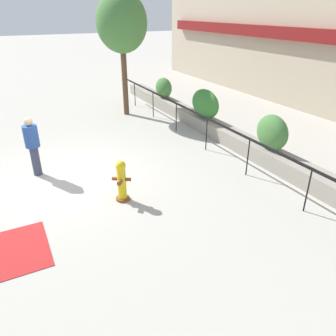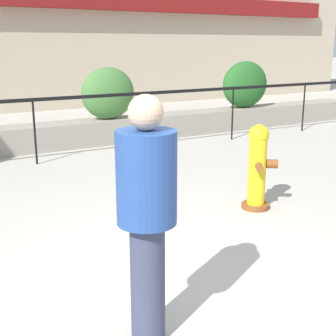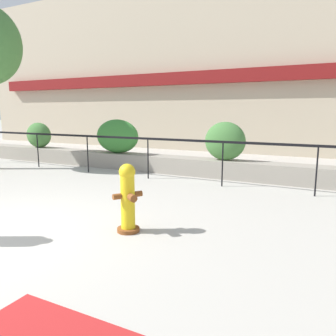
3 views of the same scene
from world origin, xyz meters
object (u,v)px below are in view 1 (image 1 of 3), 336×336
Objects in this scene: hedge_bush_0 at (164,88)px; hedge_bush_1 at (205,104)px; pedestrian at (32,143)px; hedge_bush_2 at (272,133)px; fire_hydrant at (122,180)px; street_tree at (122,23)px.

hedge_bush_1 is at bearing 0.00° from hedge_bush_0.
pedestrian is (1.13, -6.51, -0.06)m from hedge_bush_1.
hedge_bush_2 is 0.67× the size of pedestrian.
hedge_bush_2 is at bearing 0.00° from hedge_bush_0.
pedestrian is (-2.48, -1.72, 0.44)m from fire_hydrant.
hedge_bush_0 is at bearing 146.43° from fire_hydrant.
fire_hydrant is 8.27m from street_tree.
hedge_bush_2 is at bearing 68.70° from pedestrian.
pedestrian reaches higher than hedge_bush_2.
hedge_bush_1 is 3.67m from hedge_bush_2.
pedestrian is at bearing -111.30° from hedge_bush_2.
street_tree is at bearing -149.81° from hedge_bush_1.
street_tree reaches higher than hedge_bush_2.
hedge_bush_2 is 7.91m from street_tree.
pedestrian is (4.58, -4.51, -2.86)m from street_tree.
hedge_bush_1 is 6.61m from pedestrian.
hedge_bush_1 is 1.47× the size of fire_hydrant.
hedge_bush_1 reaches higher than hedge_bush_2.
fire_hydrant is 0.62× the size of pedestrian.
pedestrian reaches higher than hedge_bush_0.
hedge_bush_0 is 8.67m from fire_hydrant.
hedge_bush_0 is 0.98× the size of fire_hydrant.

